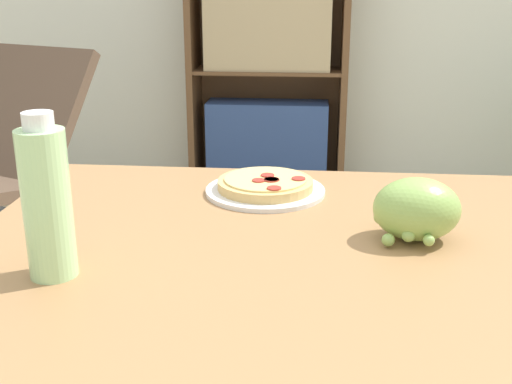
% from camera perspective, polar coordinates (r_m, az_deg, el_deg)
% --- Properties ---
extents(dining_table, '(1.25, 0.93, 0.73)m').
position_cam_1_polar(dining_table, '(1.17, 4.67, -8.86)').
color(dining_table, '#A37549').
rests_on(dining_table, ground_plane).
extents(pizza_on_plate, '(0.26, 0.26, 0.04)m').
position_cam_1_polar(pizza_on_plate, '(1.40, 0.84, 0.49)').
color(pizza_on_plate, white).
rests_on(pizza_on_plate, dining_table).
extents(grape_bunch, '(0.16, 0.13, 0.11)m').
position_cam_1_polar(grape_bunch, '(1.18, 14.03, -1.55)').
color(grape_bunch, '#93BC5B').
rests_on(grape_bunch, dining_table).
extents(drink_bottle, '(0.07, 0.07, 0.26)m').
position_cam_1_polar(drink_bottle, '(1.03, -18.10, -0.81)').
color(drink_bottle, '#B7EAA3').
rests_on(drink_bottle, dining_table).
extents(bookshelf, '(0.88, 0.31, 1.35)m').
position_cam_1_polar(bookshelf, '(3.67, 1.07, 9.83)').
color(bookshelf, brown).
rests_on(bookshelf, ground_plane).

